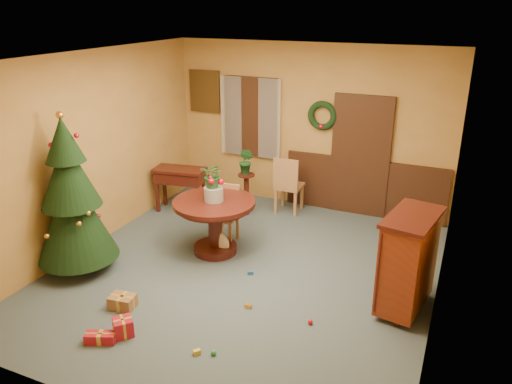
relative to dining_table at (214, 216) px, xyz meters
The scene contains 21 objects.
room_envelope 2.53m from the dining_table, 69.69° to the left, with size 5.50×5.50×5.50m.
dining_table is the anchor object (origin of this frame).
urn 0.35m from the dining_table, behind, with size 0.28×0.28×0.20m, color slate.
centerpiece_plant 0.64m from the dining_table, behind, with size 0.34×0.29×0.37m, color #1E4C23.
chair_near 0.44m from the dining_table, 94.69° to the left, with size 0.43×0.43×0.91m.
chair_far 1.88m from the dining_table, 75.48° to the left, with size 0.45×0.45×1.03m.
guitar 0.22m from the dining_table, ahead, with size 0.32×0.15×0.74m, color white, non-canonical shape.
plant_stand 1.47m from the dining_table, 96.14° to the left, with size 0.29×0.29×0.75m.
stand_plant 1.52m from the dining_table, 96.14° to the left, with size 0.26×0.21×0.47m, color #19471E.
christmas_tree 1.99m from the dining_table, 141.06° to the right, with size 1.09×1.09×2.25m.
writing_desk 1.76m from the dining_table, 138.44° to the left, with size 0.95×0.58×0.79m.
sideboard 2.83m from the dining_table, ahead, with size 0.67×1.04×1.25m.
gift_a 1.86m from the dining_table, 101.46° to the right, with size 0.33×0.26×0.17m.
gift_b 2.24m from the dining_table, 90.18° to the right, with size 0.29×0.29×0.21m.
gift_c 1.79m from the dining_table, 143.35° to the right, with size 0.30×0.29×0.14m.
gift_d 2.46m from the dining_table, 93.80° to the right, with size 0.36×0.25×0.12m.
toy_a 1.02m from the dining_table, 27.86° to the right, with size 0.08×0.05×0.05m, color #235699.
toy_b 2.42m from the dining_table, 62.47° to the right, with size 0.06×0.06×0.06m, color green.
toy_c 2.40m from the dining_table, 66.91° to the right, with size 0.08×0.05×0.05m, color gold.
toy_d 2.26m from the dining_table, 31.75° to the right, with size 0.06×0.06×0.06m, color red.
toy_e 1.66m from the dining_table, 47.11° to the right, with size 0.08×0.05×0.05m, color orange.
Camera 1 is at (2.60, -5.50, 3.54)m, focal length 35.00 mm.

